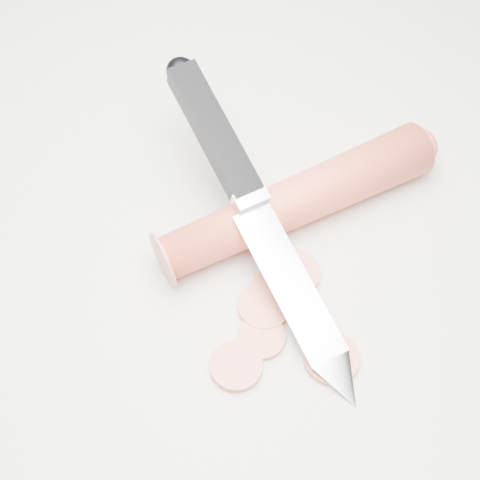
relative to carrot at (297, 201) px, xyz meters
The scene contains 9 objects.
ground 0.06m from the carrot, 61.66° to the right, with size 2.40×2.40×0.00m, color silver.
carrot is the anchor object (origin of this frame).
carrot_slice_0 0.13m from the carrot, 79.27° to the right, with size 0.04×0.04×0.01m, color #E56D51.
carrot_slice_1 0.12m from the carrot, 49.92° to the right, with size 0.04×0.04×0.01m, color #E56D51.
carrot_slice_2 0.07m from the carrot, 72.31° to the right, with size 0.04×0.04×0.01m, color #E56D51.
carrot_slice_3 0.06m from the carrot, 63.25° to the right, with size 0.04×0.04×0.01m, color #E56D51.
carrot_slice_4 0.11m from the carrot, 74.45° to the right, with size 0.03×0.03×0.01m, color #E56D51.
carrot_slice_5 0.08m from the carrot, 77.19° to the right, with size 0.04×0.04×0.01m, color #E56D51.
kitchen_knife 0.05m from the carrot, 103.13° to the right, with size 0.25×0.17×0.09m, color #B3B5BA, non-canonical shape.
Camera 1 is at (0.09, -0.22, 0.43)m, focal length 50.00 mm.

